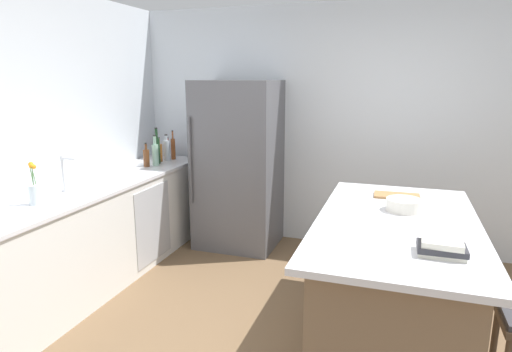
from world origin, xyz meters
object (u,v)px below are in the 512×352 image
object	(u,v)px
whiskey_bottle	(159,152)
mixing_bowl	(404,205)
vinegar_bottle	(173,148)
gin_bottle	(155,154)
sink_faucet	(65,173)
hot_sauce_bottle	(168,149)
soda_bottle	(167,150)
kitchen_island	(393,283)
syrup_bottle	(146,157)
cutting_board	(397,196)
refrigerator	(238,165)
wine_bottle	(157,149)
cookbook_stack	(442,247)
flower_vase	(35,192)

from	to	relation	value
whiskey_bottle	mixing_bowl	world-z (taller)	whiskey_bottle
vinegar_bottle	gin_bottle	xyz separation A→B (m)	(-0.00, -0.39, -0.00)
sink_faucet	hot_sauce_bottle	bearing A→B (deg)	89.92
sink_faucet	soda_bottle	world-z (taller)	sink_faucet
soda_bottle	vinegar_bottle	bearing A→B (deg)	66.27
kitchen_island	sink_faucet	world-z (taller)	sink_faucet
syrup_bottle	cutting_board	bearing A→B (deg)	-9.53
refrigerator	mixing_bowl	size ratio (longest dim) A/B	7.33
gin_bottle	mixing_bowl	bearing A→B (deg)	-19.14
wine_bottle	whiskey_bottle	bearing A→B (deg)	111.64
mixing_bowl	cutting_board	world-z (taller)	mixing_bowl
wine_bottle	kitchen_island	bearing A→B (deg)	-25.52
gin_bottle	syrup_bottle	world-z (taller)	gin_bottle
cutting_board	whiskey_bottle	bearing A→B (deg)	164.34
cookbook_stack	gin_bottle	bearing A→B (deg)	148.90
whiskey_bottle	gin_bottle	distance (m)	0.22
kitchen_island	whiskey_bottle	world-z (taller)	whiskey_bottle
hot_sauce_bottle	whiskey_bottle	size ratio (longest dim) A/B	0.87
kitchen_island	refrigerator	size ratio (longest dim) A/B	1.06
mixing_bowl	cookbook_stack	bearing A→B (deg)	-75.89
sink_faucet	gin_bottle	world-z (taller)	gin_bottle
vinegar_bottle	flower_vase	bearing A→B (deg)	-91.78
cutting_board	vinegar_bottle	bearing A→B (deg)	160.14
vinegar_bottle	cookbook_stack	world-z (taller)	vinegar_bottle
flower_vase	mixing_bowl	distance (m)	2.70
refrigerator	whiskey_bottle	size ratio (longest dim) A/B	6.56
mixing_bowl	cutting_board	size ratio (longest dim) A/B	0.70
flower_vase	sink_faucet	bearing A→B (deg)	99.45
kitchen_island	wine_bottle	bearing A→B (deg)	154.48
sink_faucet	flower_vase	size ratio (longest dim) A/B	0.93
whiskey_bottle	cookbook_stack	size ratio (longest dim) A/B	1.10
syrup_bottle	vinegar_bottle	bearing A→B (deg)	82.76
hot_sauce_bottle	vinegar_bottle	xyz separation A→B (m)	(0.12, -0.09, 0.03)
whiskey_bottle	cutting_board	bearing A→B (deg)	-15.66
sink_faucet	cutting_board	bearing A→B (deg)	14.76
soda_bottle	syrup_bottle	size ratio (longest dim) A/B	1.17
soda_bottle	syrup_bottle	distance (m)	0.39
kitchen_island	vinegar_bottle	bearing A→B (deg)	149.05
mixing_bowl	soda_bottle	bearing A→B (deg)	155.37
sink_faucet	hot_sauce_bottle	xyz separation A→B (m)	(0.00, 1.68, -0.06)
syrup_bottle	mixing_bowl	world-z (taller)	syrup_bottle
flower_vase	cutting_board	world-z (taller)	flower_vase
soda_bottle	flower_vase	bearing A→B (deg)	-90.73
syrup_bottle	sink_faucet	bearing A→B (deg)	-93.33
cookbook_stack	refrigerator	bearing A→B (deg)	134.00
hot_sauce_bottle	whiskey_bottle	xyz separation A→B (m)	(0.04, -0.27, 0.01)
whiskey_bottle	syrup_bottle	world-z (taller)	whiskey_bottle
vinegar_bottle	gin_bottle	distance (m)	0.39
kitchen_island	soda_bottle	size ratio (longest dim) A/B	6.45
sink_faucet	whiskey_bottle	world-z (taller)	sink_faucet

